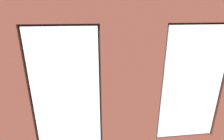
% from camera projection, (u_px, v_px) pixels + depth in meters
% --- Properties ---
extents(ground_plane, '(7.00, 6.14, 0.10)m').
position_uv_depth(ground_plane, '(112.00, 99.00, 5.85)').
color(ground_plane, '#99663D').
extents(brick_wall_with_windows, '(6.40, 0.30, 3.43)m').
position_uv_depth(brick_wall_with_windows, '(131.00, 83.00, 2.75)').
color(brick_wall_with_windows, brown).
rests_on(brick_wall_with_windows, ground_plane).
extents(couch_by_window, '(1.85, 0.87, 0.80)m').
position_uv_depth(couch_by_window, '(121.00, 129.00, 3.81)').
color(couch_by_window, black).
rests_on(couch_by_window, ground_plane).
extents(couch_left, '(0.93, 2.06, 0.80)m').
position_uv_depth(couch_left, '(186.00, 86.00, 5.91)').
color(couch_left, black).
rests_on(couch_left, ground_plane).
extents(coffee_table, '(1.49, 0.75, 0.45)m').
position_uv_depth(coffee_table, '(108.00, 91.00, 5.41)').
color(coffee_table, '#A87547').
rests_on(coffee_table, ground_plane).
extents(cup_ceramic, '(0.07, 0.07, 0.08)m').
position_uv_depth(cup_ceramic, '(108.00, 88.00, 5.38)').
color(cup_ceramic, '#33567F').
rests_on(cup_ceramic, coffee_table).
extents(candle_jar, '(0.08, 0.08, 0.13)m').
position_uv_depth(candle_jar, '(112.00, 89.00, 5.28)').
color(candle_jar, '#B7333D').
rests_on(candle_jar, coffee_table).
extents(table_plant_small, '(0.14, 0.14, 0.23)m').
position_uv_depth(table_plant_small, '(94.00, 88.00, 5.20)').
color(table_plant_small, gray).
rests_on(table_plant_small, coffee_table).
extents(remote_black, '(0.08, 0.18, 0.02)m').
position_uv_depth(remote_black, '(102.00, 88.00, 5.46)').
color(remote_black, black).
rests_on(remote_black, coffee_table).
extents(media_console, '(1.16, 0.42, 0.49)m').
position_uv_depth(media_console, '(24.00, 92.00, 5.69)').
color(media_console, black).
rests_on(media_console, ground_plane).
extents(tv_flatscreen, '(1.12, 0.20, 0.78)m').
position_uv_depth(tv_flatscreen, '(21.00, 73.00, 5.48)').
color(tv_flatscreen, black).
rests_on(tv_flatscreen, media_console).
extents(potted_plant_between_couches, '(1.08, 1.17, 1.60)m').
position_uv_depth(potted_plant_between_couches, '(181.00, 108.00, 3.86)').
color(potted_plant_between_couches, '#47423D').
rests_on(potted_plant_between_couches, ground_plane).
extents(potted_plant_mid_room_small, '(0.38, 0.38, 0.49)m').
position_uv_depth(potted_plant_mid_room_small, '(123.00, 75.00, 6.87)').
color(potted_plant_mid_room_small, beige).
rests_on(potted_plant_mid_room_small, ground_plane).
extents(potted_plant_foreground_right, '(0.79, 0.80, 1.29)m').
position_uv_depth(potted_plant_foreground_right, '(45.00, 60.00, 7.19)').
color(potted_plant_foreground_right, '#47423D').
rests_on(potted_plant_foreground_right, ground_plane).
extents(potted_plant_corner_near_left, '(0.84, 0.70, 1.40)m').
position_uv_depth(potted_plant_corner_near_left, '(165.00, 62.00, 7.87)').
color(potted_plant_corner_near_left, '#47423D').
rests_on(potted_plant_corner_near_left, ground_plane).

